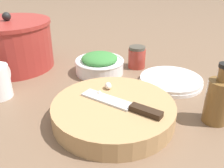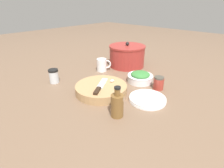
{
  "view_description": "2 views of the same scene",
  "coord_description": "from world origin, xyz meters",
  "px_view_note": "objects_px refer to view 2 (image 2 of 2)",
  "views": [
    {
      "loc": [
        -0.23,
        -0.56,
        0.34
      ],
      "look_at": [
        0.01,
        -0.04,
        0.06
      ],
      "focal_mm": 40.0,
      "sensor_mm": 36.0,
      "label": 1
    },
    {
      "loc": [
        0.62,
        -0.71,
        0.47
      ],
      "look_at": [
        0.02,
        -0.06,
        0.05
      ],
      "focal_mm": 28.0,
      "sensor_mm": 36.0,
      "label": 2
    }
  ],
  "objects_px": {
    "stock_pot": "(127,56)",
    "herb_bowl": "(140,77)",
    "garlic_cloves": "(111,81)",
    "plate_stack": "(147,99)",
    "spice_jar": "(54,76)",
    "cutting_board": "(101,89)",
    "honey_jar": "(159,83)",
    "chef_knife": "(100,87)",
    "oil_bottle": "(117,105)",
    "coffee_mug": "(102,65)"
  },
  "relations": [
    {
      "from": "cutting_board",
      "to": "honey_jar",
      "type": "bearing_deg",
      "value": 50.27
    },
    {
      "from": "spice_jar",
      "to": "stock_pot",
      "type": "bearing_deg",
      "value": 76.03
    },
    {
      "from": "honey_jar",
      "to": "coffee_mug",
      "type": "bearing_deg",
      "value": -177.59
    },
    {
      "from": "spice_jar",
      "to": "plate_stack",
      "type": "distance_m",
      "value": 0.59
    },
    {
      "from": "oil_bottle",
      "to": "stock_pot",
      "type": "distance_m",
      "value": 0.68
    },
    {
      "from": "garlic_cloves",
      "to": "spice_jar",
      "type": "height_order",
      "value": "spice_jar"
    },
    {
      "from": "chef_knife",
      "to": "honey_jar",
      "type": "height_order",
      "value": "honey_jar"
    },
    {
      "from": "honey_jar",
      "to": "stock_pot",
      "type": "bearing_deg",
      "value": 153.76
    },
    {
      "from": "chef_knife",
      "to": "herb_bowl",
      "type": "bearing_deg",
      "value": 47.8
    },
    {
      "from": "spice_jar",
      "to": "coffee_mug",
      "type": "height_order",
      "value": "coffee_mug"
    },
    {
      "from": "honey_jar",
      "to": "spice_jar",
      "type": "bearing_deg",
      "value": -145.13
    },
    {
      "from": "coffee_mug",
      "to": "stock_pot",
      "type": "xyz_separation_m",
      "value": [
        0.06,
        0.21,
        0.04
      ]
    },
    {
      "from": "plate_stack",
      "to": "oil_bottle",
      "type": "bearing_deg",
      "value": -98.19
    },
    {
      "from": "herb_bowl",
      "to": "oil_bottle",
      "type": "relative_size",
      "value": 1.11
    },
    {
      "from": "spice_jar",
      "to": "chef_knife",
      "type": "bearing_deg",
      "value": 14.43
    },
    {
      "from": "cutting_board",
      "to": "plate_stack",
      "type": "xyz_separation_m",
      "value": [
        0.24,
        0.1,
        -0.01
      ]
    },
    {
      "from": "oil_bottle",
      "to": "herb_bowl",
      "type": "bearing_deg",
      "value": 109.76
    },
    {
      "from": "chef_knife",
      "to": "plate_stack",
      "type": "bearing_deg",
      "value": -1.9
    },
    {
      "from": "chef_knife",
      "to": "oil_bottle",
      "type": "distance_m",
      "value": 0.21
    },
    {
      "from": "chef_knife",
      "to": "spice_jar",
      "type": "bearing_deg",
      "value": 163.92
    },
    {
      "from": "stock_pot",
      "to": "chef_knife",
      "type": "bearing_deg",
      "value": -68.06
    },
    {
      "from": "herb_bowl",
      "to": "spice_jar",
      "type": "distance_m",
      "value": 0.55
    },
    {
      "from": "garlic_cloves",
      "to": "coffee_mug",
      "type": "xyz_separation_m",
      "value": [
        -0.25,
        0.17,
        -0.01
      ]
    },
    {
      "from": "herb_bowl",
      "to": "stock_pot",
      "type": "distance_m",
      "value": 0.31
    },
    {
      "from": "coffee_mug",
      "to": "oil_bottle",
      "type": "distance_m",
      "value": 0.57
    },
    {
      "from": "cutting_board",
      "to": "stock_pot",
      "type": "relative_size",
      "value": 1.04
    },
    {
      "from": "spice_jar",
      "to": "coffee_mug",
      "type": "xyz_separation_m",
      "value": [
        0.08,
        0.35,
        0.0
      ]
    },
    {
      "from": "cutting_board",
      "to": "stock_pot",
      "type": "height_order",
      "value": "stock_pot"
    },
    {
      "from": "garlic_cloves",
      "to": "plate_stack",
      "type": "height_order",
      "value": "garlic_cloves"
    },
    {
      "from": "garlic_cloves",
      "to": "plate_stack",
      "type": "relative_size",
      "value": 0.26
    },
    {
      "from": "garlic_cloves",
      "to": "spice_jar",
      "type": "xyz_separation_m",
      "value": [
        -0.32,
        -0.18,
        -0.01
      ]
    },
    {
      "from": "chef_knife",
      "to": "garlic_cloves",
      "type": "relative_size",
      "value": 3.81
    },
    {
      "from": "garlic_cloves",
      "to": "herb_bowl",
      "type": "relative_size",
      "value": 0.31
    },
    {
      "from": "cutting_board",
      "to": "stock_pot",
      "type": "bearing_deg",
      "value": 111.16
    },
    {
      "from": "herb_bowl",
      "to": "chef_knife",
      "type": "bearing_deg",
      "value": -101.69
    },
    {
      "from": "cutting_board",
      "to": "spice_jar",
      "type": "xyz_separation_m",
      "value": [
        -0.31,
        -0.11,
        0.02
      ]
    },
    {
      "from": "herb_bowl",
      "to": "honey_jar",
      "type": "xyz_separation_m",
      "value": [
        0.14,
        -0.01,
        0.01
      ]
    },
    {
      "from": "herb_bowl",
      "to": "plate_stack",
      "type": "height_order",
      "value": "herb_bowl"
    },
    {
      "from": "stock_pot",
      "to": "herb_bowl",
      "type": "bearing_deg",
      "value": -35.45
    },
    {
      "from": "plate_stack",
      "to": "garlic_cloves",
      "type": "bearing_deg",
      "value": -172.69
    },
    {
      "from": "garlic_cloves",
      "to": "honey_jar",
      "type": "xyz_separation_m",
      "value": [
        0.2,
        0.19,
        -0.02
      ]
    },
    {
      "from": "cutting_board",
      "to": "chef_knife",
      "type": "bearing_deg",
      "value": -55.46
    },
    {
      "from": "stock_pot",
      "to": "plate_stack",
      "type": "bearing_deg",
      "value": -40.08
    },
    {
      "from": "garlic_cloves",
      "to": "stock_pot",
      "type": "relative_size",
      "value": 0.18
    },
    {
      "from": "chef_knife",
      "to": "herb_bowl",
      "type": "height_order",
      "value": "herb_bowl"
    },
    {
      "from": "chef_knife",
      "to": "spice_jar",
      "type": "height_order",
      "value": "spice_jar"
    },
    {
      "from": "cutting_board",
      "to": "stock_pot",
      "type": "distance_m",
      "value": 0.49
    },
    {
      "from": "cutting_board",
      "to": "spice_jar",
      "type": "bearing_deg",
      "value": -160.71
    },
    {
      "from": "honey_jar",
      "to": "plate_stack",
      "type": "bearing_deg",
      "value": -79.84
    },
    {
      "from": "herb_bowl",
      "to": "plate_stack",
      "type": "bearing_deg",
      "value": -46.1
    }
  ]
}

